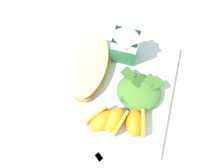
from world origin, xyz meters
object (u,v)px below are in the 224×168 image
(milk_carton, at_px, (126,44))
(drinking_clear_cup, at_px, (216,146))
(cheesy_pizza_bread, at_px, (91,68))
(orange_wedge_rear, at_px, (135,123))
(white_plate, at_px, (112,87))
(green_salad_pile, at_px, (139,92))
(orange_wedge_middle, at_px, (115,120))
(paper_napkin, at_px, (31,52))
(orange_wedge_front, at_px, (100,121))

(milk_carton, xyz_separation_m, drinking_clear_cup, (0.23, -0.17, -0.02))
(cheesy_pizza_bread, distance_m, orange_wedge_rear, 0.16)
(white_plate, height_order, milk_carton, milk_carton)
(green_salad_pile, bearing_deg, orange_wedge_rear, -83.46)
(green_salad_pile, height_order, drinking_clear_cup, drinking_clear_cup)
(orange_wedge_rear, xyz_separation_m, drinking_clear_cup, (0.17, -0.01, 0.02))
(milk_carton, distance_m, drinking_clear_cup, 0.28)
(orange_wedge_middle, distance_m, paper_napkin, 0.28)
(milk_carton, bearing_deg, green_salad_pile, -58.87)
(cheesy_pizza_bread, xyz_separation_m, orange_wedge_middle, (0.09, -0.11, 0.00))
(orange_wedge_front, xyz_separation_m, orange_wedge_middle, (0.03, 0.01, 0.00))
(milk_carton, relative_size, orange_wedge_rear, 1.66)
(white_plate, xyz_separation_m, orange_wedge_middle, (0.03, -0.08, 0.03))
(orange_wedge_middle, height_order, orange_wedge_rear, same)
(cheesy_pizza_bread, distance_m, orange_wedge_middle, 0.14)
(orange_wedge_middle, relative_size, drinking_clear_cup, 0.63)
(white_plate, relative_size, drinking_clear_cup, 2.58)
(green_salad_pile, bearing_deg, white_plate, 174.11)
(green_salad_pile, xyz_separation_m, milk_carton, (-0.05, 0.09, 0.04))
(paper_napkin, bearing_deg, orange_wedge_middle, -26.36)
(cheesy_pizza_bread, distance_m, orange_wedge_front, 0.13)
(orange_wedge_rear, relative_size, drinking_clear_cup, 0.61)
(cheesy_pizza_bread, xyz_separation_m, green_salad_pile, (0.12, -0.03, 0.00))
(cheesy_pizza_bread, distance_m, drinking_clear_cup, 0.31)
(white_plate, xyz_separation_m, green_salad_pile, (0.06, -0.01, 0.03))
(green_salad_pile, bearing_deg, milk_carton, 121.13)
(white_plate, relative_size, cheesy_pizza_bread, 1.64)
(cheesy_pizza_bread, bearing_deg, paper_napkin, 173.23)
(orange_wedge_rear, height_order, drinking_clear_cup, drinking_clear_cup)
(cheesy_pizza_bread, height_order, paper_napkin, cheesy_pizza_bread)
(orange_wedge_front, bearing_deg, cheesy_pizza_bread, 115.98)
(orange_wedge_front, distance_m, drinking_clear_cup, 0.24)
(milk_carton, height_order, drinking_clear_cup, milk_carton)
(orange_wedge_rear, bearing_deg, paper_napkin, 157.89)
(orange_wedge_front, relative_size, orange_wedge_middle, 1.02)
(orange_wedge_rear, bearing_deg, white_plate, 132.59)
(cheesy_pizza_bread, bearing_deg, white_plate, -21.62)
(green_salad_pile, bearing_deg, paper_napkin, 170.32)
(drinking_clear_cup, bearing_deg, white_plate, 159.97)
(white_plate, distance_m, cheesy_pizza_bread, 0.07)
(white_plate, bearing_deg, green_salad_pile, -5.89)
(drinking_clear_cup, bearing_deg, orange_wedge_middle, 179.01)
(green_salad_pile, height_order, milk_carton, milk_carton)
(orange_wedge_front, bearing_deg, drinking_clear_cup, 1.22)
(orange_wedge_front, relative_size, paper_napkin, 0.63)
(green_salad_pile, height_order, orange_wedge_rear, green_salad_pile)
(white_plate, bearing_deg, drinking_clear_cup, -20.03)
(cheesy_pizza_bread, distance_m, paper_napkin, 0.17)
(green_salad_pile, xyz_separation_m, orange_wedge_rear, (0.01, -0.07, -0.00))
(white_plate, relative_size, paper_napkin, 2.55)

